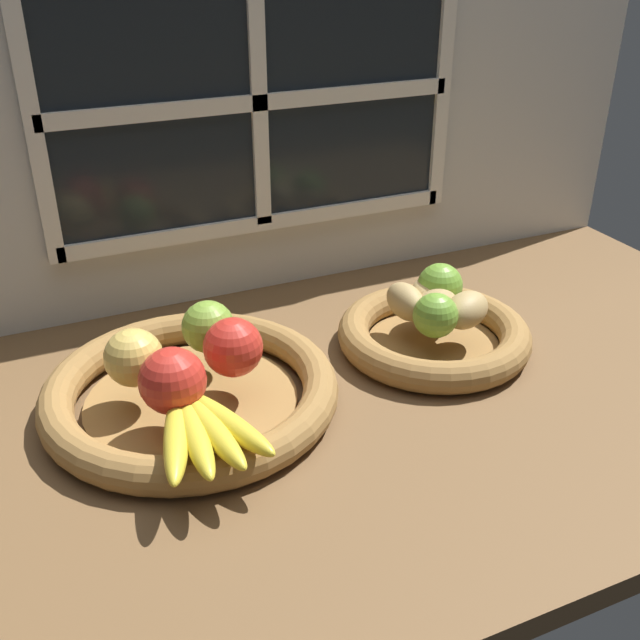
% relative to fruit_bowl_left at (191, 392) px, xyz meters
% --- Properties ---
extents(ground_plane, '(1.40, 0.90, 0.03)m').
position_rel_fruit_bowl_left_xyz_m(ground_plane, '(0.20, 0.01, -0.04)').
color(ground_plane, brown).
extents(back_wall, '(1.40, 0.05, 0.55)m').
position_rel_fruit_bowl_left_xyz_m(back_wall, '(0.20, 0.30, 0.26)').
color(back_wall, silver).
rests_on(back_wall, ground_plane).
extents(fruit_bowl_left, '(0.38, 0.38, 0.05)m').
position_rel_fruit_bowl_left_xyz_m(fruit_bowl_left, '(0.00, 0.00, 0.00)').
color(fruit_bowl_left, olive).
rests_on(fruit_bowl_left, ground_plane).
extents(fruit_bowl_right, '(0.28, 0.28, 0.05)m').
position_rel_fruit_bowl_left_xyz_m(fruit_bowl_right, '(0.36, 0.00, 0.00)').
color(fruit_bowl_right, olive).
rests_on(fruit_bowl_right, ground_plane).
extents(apple_green_back, '(0.07, 0.07, 0.07)m').
position_rel_fruit_bowl_left_xyz_m(apple_green_back, '(0.04, 0.05, 0.06)').
color(apple_green_back, '#7AA338').
rests_on(apple_green_back, fruit_bowl_left).
extents(apple_golden_left, '(0.07, 0.07, 0.07)m').
position_rel_fruit_bowl_left_xyz_m(apple_golden_left, '(-0.06, 0.01, 0.06)').
color(apple_golden_left, '#DBB756').
rests_on(apple_golden_left, fruit_bowl_left).
extents(apple_red_right, '(0.08, 0.08, 0.08)m').
position_rel_fruit_bowl_left_xyz_m(apple_red_right, '(0.05, -0.02, 0.06)').
color(apple_red_right, red).
rests_on(apple_red_right, fruit_bowl_left).
extents(apple_red_front, '(0.08, 0.08, 0.08)m').
position_rel_fruit_bowl_left_xyz_m(apple_red_front, '(-0.03, -0.06, 0.06)').
color(apple_red_front, red).
rests_on(apple_red_front, fruit_bowl_left).
extents(banana_bunch_front, '(0.13, 0.18, 0.03)m').
position_rel_fruit_bowl_left_xyz_m(banana_bunch_front, '(-0.02, -0.13, 0.04)').
color(banana_bunch_front, yellow).
rests_on(banana_bunch_front, fruit_bowl_left).
extents(potato_oblong, '(0.05, 0.08, 0.05)m').
position_rel_fruit_bowl_left_xyz_m(potato_oblong, '(0.33, 0.03, 0.05)').
color(potato_oblong, tan).
rests_on(potato_oblong, fruit_bowl_right).
extents(potato_large, '(0.08, 0.07, 0.05)m').
position_rel_fruit_bowl_left_xyz_m(potato_large, '(0.36, -0.00, 0.05)').
color(potato_large, '#A38451').
rests_on(potato_large, fruit_bowl_right).
extents(potato_back, '(0.10, 0.10, 0.05)m').
position_rel_fruit_bowl_left_xyz_m(potato_back, '(0.38, 0.04, 0.05)').
color(potato_back, tan).
rests_on(potato_back, fruit_bowl_right).
extents(potato_small, '(0.10, 0.08, 0.05)m').
position_rel_fruit_bowl_left_xyz_m(potato_small, '(0.39, -0.03, 0.05)').
color(potato_small, tan).
rests_on(potato_small, fruit_bowl_right).
extents(lime_near, '(0.06, 0.06, 0.06)m').
position_rel_fruit_bowl_left_xyz_m(lime_near, '(0.33, -0.04, 0.06)').
color(lime_near, '#6B9E33').
rests_on(lime_near, fruit_bowl_right).
extents(lime_far, '(0.07, 0.07, 0.07)m').
position_rel_fruit_bowl_left_xyz_m(lime_far, '(0.39, 0.04, 0.06)').
color(lime_far, '#6B9E33').
rests_on(lime_far, fruit_bowl_right).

